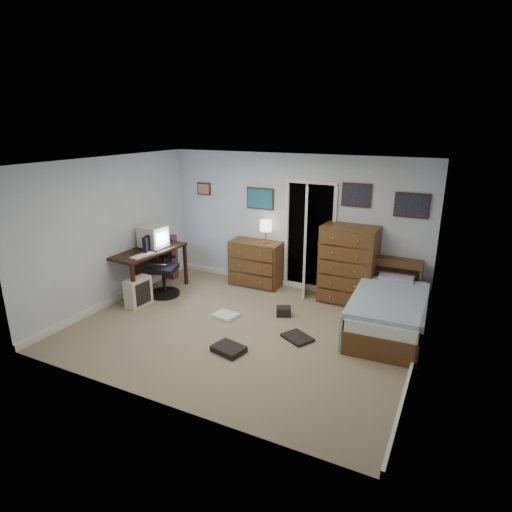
{
  "coord_description": "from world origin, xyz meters",
  "views": [
    {
      "loc": [
        2.82,
        -5.19,
        3.04
      ],
      "look_at": [
        0.09,
        0.3,
        1.1
      ],
      "focal_mm": 30.0,
      "sensor_mm": 36.0,
      "label": 1
    }
  ],
  "objects_px": {
    "office_chair": "(160,272)",
    "tall_dresser": "(348,265)",
    "computer_desk": "(144,259)",
    "low_dresser": "(256,263)",
    "bed": "(388,312)"
  },
  "relations": [
    {
      "from": "office_chair",
      "to": "bed",
      "type": "bearing_deg",
      "value": -11.99
    },
    {
      "from": "low_dresser",
      "to": "bed",
      "type": "height_order",
      "value": "low_dresser"
    },
    {
      "from": "office_chair",
      "to": "tall_dresser",
      "type": "height_order",
      "value": "tall_dresser"
    },
    {
      "from": "low_dresser",
      "to": "tall_dresser",
      "type": "relative_size",
      "value": 0.72
    },
    {
      "from": "low_dresser",
      "to": "bed",
      "type": "distance_m",
      "value": 2.75
    },
    {
      "from": "computer_desk",
      "to": "low_dresser",
      "type": "bearing_deg",
      "value": 40.21
    },
    {
      "from": "office_chair",
      "to": "low_dresser",
      "type": "distance_m",
      "value": 1.81
    },
    {
      "from": "computer_desk",
      "to": "office_chair",
      "type": "bearing_deg",
      "value": 2.15
    },
    {
      "from": "low_dresser",
      "to": "bed",
      "type": "bearing_deg",
      "value": -19.71
    },
    {
      "from": "computer_desk",
      "to": "office_chair",
      "type": "relative_size",
      "value": 1.32
    },
    {
      "from": "computer_desk",
      "to": "tall_dresser",
      "type": "xyz_separation_m",
      "value": [
        3.45,
        1.21,
        0.04
      ]
    },
    {
      "from": "low_dresser",
      "to": "bed",
      "type": "xyz_separation_m",
      "value": [
        2.62,
        -0.84,
        -0.13
      ]
    },
    {
      "from": "computer_desk",
      "to": "tall_dresser",
      "type": "relative_size",
      "value": 1.09
    },
    {
      "from": "tall_dresser",
      "to": "bed",
      "type": "relative_size",
      "value": 0.68
    },
    {
      "from": "office_chair",
      "to": "tall_dresser",
      "type": "bearing_deg",
      "value": 3.55
    }
  ]
}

